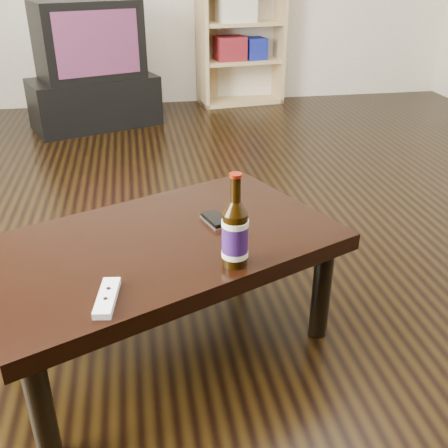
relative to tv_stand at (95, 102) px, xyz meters
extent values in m
cube|color=black|center=(0.63, -2.36, -0.19)|extent=(5.00, 6.00, 0.01)
cube|color=black|center=(0.00, 0.00, 0.00)|extent=(1.00, 0.73, 0.36)
cube|color=black|center=(0.00, 0.00, 0.44)|extent=(0.81, 0.66, 0.53)
cube|color=#A92F1C|center=(0.08, -0.21, 0.44)|extent=(0.55, 0.20, 0.42)
cube|color=tan|center=(0.88, 0.48, 0.48)|extent=(0.07, 0.33, 1.32)
cube|color=tan|center=(1.55, 0.57, 0.48)|extent=(0.07, 0.33, 1.32)
cube|color=tan|center=(1.22, 0.53, -0.17)|extent=(0.75, 0.42, 0.03)
cube|color=tan|center=(1.20, 0.67, 0.48)|extent=(0.71, 0.12, 1.32)
cube|color=tan|center=(1.22, 0.53, 0.17)|extent=(0.68, 0.38, 0.03)
cube|color=tan|center=(1.22, 0.53, 0.48)|extent=(0.68, 0.38, 0.03)
cube|color=maroon|center=(1.12, 0.49, 0.29)|extent=(0.27, 0.23, 0.19)
cube|color=navy|center=(1.34, 0.52, 0.28)|extent=(0.19, 0.22, 0.17)
cube|color=silver|center=(1.17, 0.50, 0.59)|extent=(0.33, 0.24, 0.19)
cube|color=black|center=(0.33, -2.63, 0.19)|extent=(1.21, 0.98, 0.05)
cylinder|color=black|center=(0.01, -3.03, -0.01)|extent=(0.08, 0.08, 0.34)
cylinder|color=black|center=(0.84, -2.67, -0.01)|extent=(0.08, 0.08, 0.34)
cylinder|color=black|center=(0.65, -2.23, -0.01)|extent=(0.08, 0.08, 0.34)
cylinder|color=black|center=(0.53, -2.81, 0.29)|extent=(0.07, 0.07, 0.15)
cylinder|color=#2C124F|center=(0.53, -2.81, 0.29)|extent=(0.08, 0.08, 0.10)
cylinder|color=beige|center=(0.53, -2.81, 0.34)|extent=(0.08, 0.08, 0.02)
cylinder|color=beige|center=(0.53, -2.81, 0.25)|extent=(0.08, 0.08, 0.02)
cone|color=black|center=(0.53, -2.81, 0.39)|extent=(0.07, 0.07, 0.03)
cylinder|color=black|center=(0.53, -2.81, 0.44)|extent=(0.03, 0.03, 0.07)
cylinder|color=maroon|center=(0.53, -2.81, 0.48)|extent=(0.04, 0.04, 0.01)
cube|color=#B8B8BA|center=(0.51, -2.55, 0.22)|extent=(0.09, 0.12, 0.01)
cube|color=black|center=(0.51, -2.55, 0.23)|extent=(0.08, 0.12, 0.02)
cylinder|color=#B8B8BA|center=(0.52, -2.58, 0.23)|extent=(0.03, 0.03, 0.00)
cube|color=white|center=(0.18, -2.92, 0.22)|extent=(0.07, 0.16, 0.02)
cylinder|color=black|center=(0.19, -2.90, 0.23)|extent=(0.01, 0.01, 0.00)
cylinder|color=black|center=(0.18, -2.94, 0.23)|extent=(0.01, 0.01, 0.00)
camera|label=1|loc=(0.29, -4.02, 0.97)|focal=42.00mm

